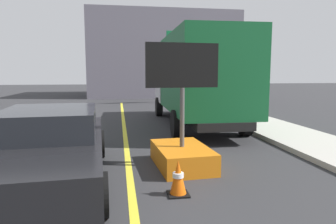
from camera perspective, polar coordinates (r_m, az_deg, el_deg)
The scene contains 6 objects.
arrow_board_trailer at distance 6.82m, azimuth 2.61°, elevation -6.17°, with size 1.60×1.87×2.70m.
box_truck at distance 11.97m, azimuth 5.39°, elevation 6.21°, with size 2.70×7.94×3.43m.
pickup_car at distance 6.23m, azimuth -21.18°, elevation -5.90°, with size 2.30×5.06×1.38m.
highway_guide_sign at distance 21.05m, azimuth 4.85°, elevation 10.94°, with size 2.78×0.38×5.00m.
far_building_block at distance 29.47m, azimuth -1.51°, elevation 10.28°, with size 12.80×8.89×7.23m, color slate.
traffic_cone_mid_lane at distance 5.31m, azimuth 1.89°, elevation -12.12°, with size 0.36×0.36×0.61m.
Camera 1 is at (-0.19, 2.56, 2.06)m, focal length 32.82 mm.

